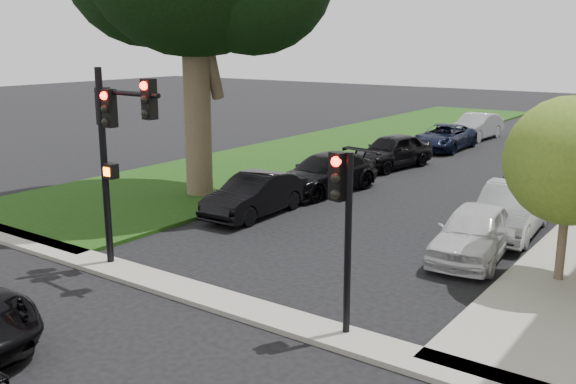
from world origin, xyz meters
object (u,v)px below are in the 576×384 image
Objects in this scene: car_parked_8 at (444,137)px; traffic_signal_main at (114,133)px; traffic_signal_secondary at (343,210)px; car_parked_0 at (474,232)px; car_parked_2 at (560,175)px; car_parked_1 at (511,210)px; car_parked_7 at (392,151)px; car_parked_9 at (476,127)px; car_parked_5 at (255,195)px; car_parked_6 at (325,174)px; small_tree_a at (570,161)px.

traffic_signal_main is at bearing -89.74° from car_parked_8.
car_parked_8 is at bearing 107.42° from traffic_signal_secondary.
car_parked_0 is 9.17m from car_parked_2.
car_parked_0 is at bearing -66.10° from car_parked_8.
car_parked_1 is 1.00× the size of car_parked_7.
car_parked_9 is at bearing 103.57° from car_parked_0.
car_parked_6 is at bearing 86.97° from car_parked_5.
car_parked_5 is 0.88× the size of car_parked_8.
car_parked_0 is at bearing -79.50° from car_parked_2.
traffic_signal_main is at bearing -104.39° from car_parked_2.
small_tree_a is 1.06× the size of car_parked_5.
car_parked_8 is (-10.04, 17.20, -2.38)m from small_tree_a.
traffic_signal_main is (-9.59, -5.57, 0.52)m from small_tree_a.
traffic_signal_secondary is 0.76× the size of car_parked_8.
traffic_signal_secondary is 9.31m from car_parked_1.
traffic_signal_secondary is 0.80× the size of car_parked_1.
traffic_signal_secondary is 6.53m from car_parked_0.
car_parked_2 is 1.21× the size of car_parked_9.
car_parked_1 is 6.30m from car_parked_2.
car_parked_0 is 0.84× the size of car_parked_6.
car_parked_9 is at bearing 114.37° from small_tree_a.
traffic_signal_secondary is 0.73× the size of car_parked_6.
car_parked_8 is at bearing 108.84° from car_parked_0.
car_parked_7 reaches higher than car_parked_2.
car_parked_8 is (-7.16, 22.81, -1.95)m from traffic_signal_secondary.
car_parked_6 is (-7.66, 1.40, -0.03)m from car_parked_1.
car_parked_7 is (-10.03, 10.88, -2.27)m from small_tree_a.
car_parked_5 is at bearing -118.98° from car_parked_2.
car_parked_2 is at bearing 83.58° from car_parked_0.
car_parked_9 reaches higher than car_parked_5.
car_parked_7 is at bearing 88.26° from car_parked_5.
car_parked_0 is (0.50, 6.23, -1.91)m from traffic_signal_secondary.
car_parked_5 is 0.84× the size of car_parked_6.
traffic_signal_secondary is at bearing -98.16° from car_parked_1.
car_parked_9 is at bearing 87.98° from car_parked_5.
small_tree_a is 0.98× the size of car_parked_9.
car_parked_9 is at bearing 87.87° from car_parked_8.
car_parked_6 is at bearing -79.12° from car_parked_7.
small_tree_a reaches higher than car_parked_1.
traffic_signal_main reaches higher than car_parked_6.
small_tree_a is at bearing -62.11° from car_parked_9.
car_parked_1 is 7.79m from car_parked_6.
traffic_signal_main is 1.19× the size of car_parked_5.
car_parked_9 is (-7.63, 12.15, -0.01)m from car_parked_2.
car_parked_2 is at bearing -44.67° from car_parked_8.
car_parked_1 is (-2.26, 3.49, -2.30)m from small_tree_a.
car_parked_1 is at bearing 81.61° from car_parked_0.
car_parked_2 is 14.35m from car_parked_9.
car_parked_0 is 12.79m from car_parked_7.
car_parked_1 is at bearing -3.48° from car_parked_6.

